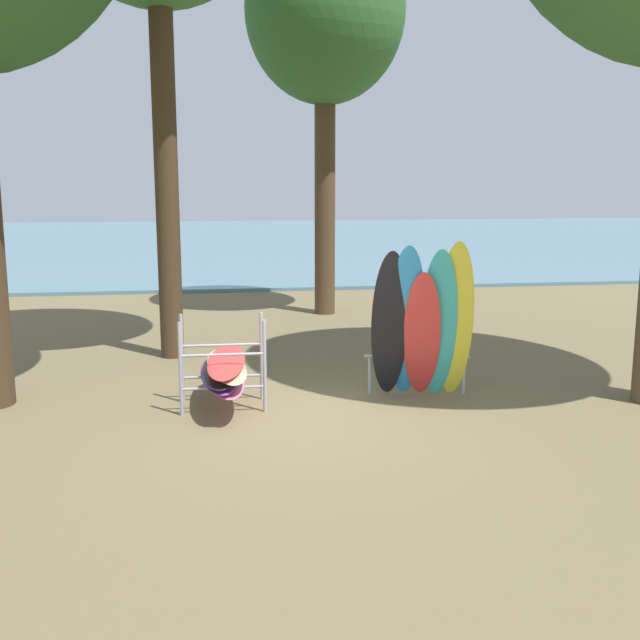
# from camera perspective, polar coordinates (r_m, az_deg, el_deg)

# --- Properties ---
(ground_plane) EXTENTS (80.00, 80.00, 0.00)m
(ground_plane) POSITION_cam_1_polar(r_m,az_deg,el_deg) (9.97, -0.60, -7.41)
(ground_plane) COLOR brown
(lake_water) EXTENTS (80.00, 36.00, 0.10)m
(lake_water) POSITION_cam_1_polar(r_m,az_deg,el_deg) (39.10, -6.39, 5.96)
(lake_water) COLOR slate
(lake_water) RESTS_ON ground
(tree_mid_behind) EXTENTS (3.51, 3.51, 8.74)m
(tree_mid_behind) POSITION_cam_1_polar(r_m,az_deg,el_deg) (17.84, 0.38, 21.97)
(tree_mid_behind) COLOR #4C3823
(tree_mid_behind) RESTS_ON ground
(leaning_board_pile) EXTENTS (1.51, 0.79, 2.26)m
(leaning_board_pile) POSITION_cam_1_polar(r_m,az_deg,el_deg) (10.74, 7.67, -0.40)
(leaning_board_pile) COLOR black
(leaning_board_pile) RESTS_ON ground
(board_storage_rack) EXTENTS (1.15, 2.13, 1.25)m
(board_storage_rack) POSITION_cam_1_polar(r_m,az_deg,el_deg) (10.42, -7.26, -3.71)
(board_storage_rack) COLOR #9EA0A5
(board_storage_rack) RESTS_ON ground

